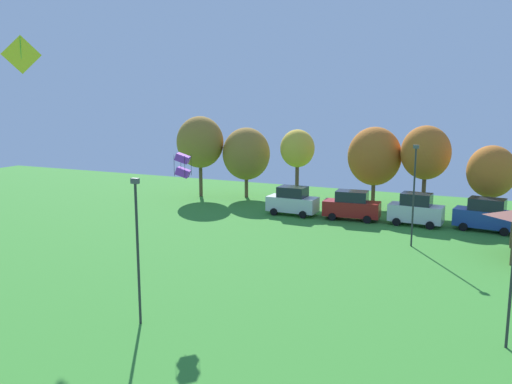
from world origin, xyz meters
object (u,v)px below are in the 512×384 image
at_px(kite_flying_0, 183,165).
at_px(treeline_tree_5, 491,172).
at_px(kite_flying_5, 21,55).
at_px(parked_car_second_from_left, 352,206).
at_px(treeline_tree_0, 200,142).
at_px(treeline_tree_4, 426,153).
at_px(parked_car_leftmost, 293,201).
at_px(light_post_0, 414,190).
at_px(parked_car_rightmost_in_row, 486,215).
at_px(light_post_1, 138,244).
at_px(treeline_tree_2, 297,149).
at_px(treeline_tree_3, 374,156).
at_px(treeline_tree_1, 246,154).
at_px(parked_car_third_from_left, 416,210).

xyz_separation_m(kite_flying_0, treeline_tree_5, (14.33, 23.67, -2.49)).
height_order(kite_flying_5, parked_car_second_from_left, kite_flying_5).
xyz_separation_m(treeline_tree_0, treeline_tree_4, (21.95, 1.44, -0.27)).
bearing_deg(parked_car_leftmost, light_post_0, -27.15).
bearing_deg(kite_flying_0, parked_car_rightmost_in_row, 54.78).
xyz_separation_m(parked_car_second_from_left, treeline_tree_5, (10.41, 3.95, 2.95)).
bearing_deg(parked_car_leftmost, kite_flying_0, -84.90).
height_order(light_post_1, treeline_tree_5, light_post_1).
distance_m(light_post_1, treeline_tree_2, 30.48).
bearing_deg(treeline_tree_3, kite_flying_5, -111.86).
xyz_separation_m(kite_flying_5, treeline_tree_5, (21.69, 26.87, -8.09)).
bearing_deg(kite_flying_0, treeline_tree_0, 118.56).
bearing_deg(parked_car_second_from_left, light_post_0, -51.32).
distance_m(kite_flying_5, light_post_0, 25.32).
height_order(light_post_0, treeline_tree_3, treeline_tree_3).
relative_size(light_post_0, light_post_1, 1.04).
height_order(kite_flying_0, light_post_1, kite_flying_0).
relative_size(light_post_0, treeline_tree_0, 0.85).
bearing_deg(parked_car_second_from_left, treeline_tree_1, 151.17).
bearing_deg(kite_flying_5, light_post_1, -11.78).
bearing_deg(parked_car_second_from_left, parked_car_rightmost_in_row, -1.78).
relative_size(parked_car_second_from_left, light_post_1, 0.71).
distance_m(parked_car_third_from_left, treeline_tree_1, 18.70).
distance_m(light_post_0, treeline_tree_3, 13.61).
distance_m(kite_flying_0, treeline_tree_2, 25.58).
height_order(light_post_1, treeline_tree_2, treeline_tree_2).
bearing_deg(treeline_tree_5, parked_car_second_from_left, -159.23).
distance_m(parked_car_third_from_left, treeline_tree_4, 6.81).
distance_m(treeline_tree_3, treeline_tree_5, 10.27).
xyz_separation_m(parked_car_leftmost, treeline_tree_5, (15.58, 4.19, 2.94)).
bearing_deg(light_post_1, treeline_tree_3, 83.16).
xyz_separation_m(treeline_tree_1, treeline_tree_4, (17.42, 0.02, 0.85)).
bearing_deg(parked_car_rightmost_in_row, parked_car_leftmost, -169.49).
bearing_deg(light_post_0, treeline_tree_0, 155.38).
bearing_deg(treeline_tree_1, parked_car_third_from_left, -17.25).
bearing_deg(light_post_0, treeline_tree_3, 113.62).
xyz_separation_m(parked_car_leftmost, treeline_tree_2, (-1.78, 5.88, 3.96)).
distance_m(kite_flying_5, treeline_tree_2, 29.74).
bearing_deg(treeline_tree_4, parked_car_rightmost_in_row, -44.00).
relative_size(kite_flying_5, parked_car_second_from_left, 0.40).
distance_m(kite_flying_5, light_post_1, 11.78).
relative_size(parked_car_rightmost_in_row, treeline_tree_2, 0.69).
bearing_deg(treeline_tree_5, light_post_0, -114.13).
bearing_deg(treeline_tree_5, treeline_tree_0, 179.46).
xyz_separation_m(parked_car_third_from_left, treeline_tree_1, (-17.59, 5.46, 3.18)).
height_order(parked_car_third_from_left, light_post_1, light_post_1).
relative_size(parked_car_leftmost, treeline_tree_3, 0.59).
bearing_deg(kite_flying_0, treeline_tree_3, 80.53).
height_order(kite_flying_0, parked_car_rightmost_in_row, kite_flying_0).
distance_m(kite_flying_0, parked_car_rightmost_in_row, 25.32).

